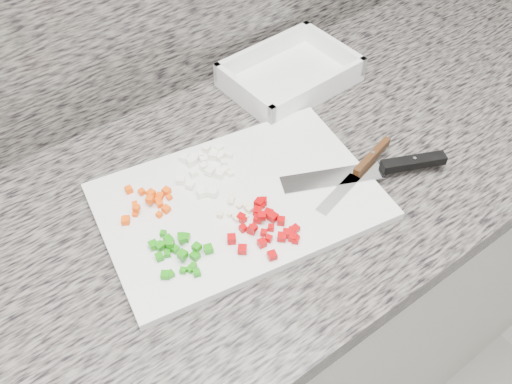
% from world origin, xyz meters
% --- Properties ---
extents(cabinet, '(3.92, 0.62, 0.86)m').
position_xyz_m(cabinet, '(0.00, 1.44, 0.43)').
color(cabinet, silver).
rests_on(cabinet, ground).
extents(countertop, '(3.96, 0.64, 0.04)m').
position_xyz_m(countertop, '(0.00, 1.44, 0.88)').
color(countertop, '#625D56').
rests_on(countertop, cabinet).
extents(cutting_board, '(0.49, 0.37, 0.01)m').
position_xyz_m(cutting_board, '(0.11, 1.41, 0.91)').
color(cutting_board, white).
rests_on(cutting_board, countertop).
extents(carrot_pile, '(0.10, 0.09, 0.02)m').
position_xyz_m(carrot_pile, '(-0.02, 1.49, 0.92)').
color(carrot_pile, '#F84B05').
rests_on(carrot_pile, cutting_board).
extents(onion_pile, '(0.12, 0.12, 0.01)m').
position_xyz_m(onion_pile, '(0.10, 1.50, 0.92)').
color(onion_pile, white).
rests_on(onion_pile, cutting_board).
extents(green_pepper_pile, '(0.09, 0.11, 0.02)m').
position_xyz_m(green_pepper_pile, '(-0.03, 1.38, 0.92)').
color(green_pepper_pile, '#18840C').
rests_on(green_pepper_pile, cutting_board).
extents(red_pepper_pile, '(0.11, 0.11, 0.02)m').
position_xyz_m(red_pepper_pile, '(0.11, 1.34, 0.92)').
color(red_pepper_pile, '#B00206').
rests_on(red_pepper_pile, cutting_board).
extents(garlic_pile, '(0.06, 0.06, 0.01)m').
position_xyz_m(garlic_pile, '(0.09, 1.39, 0.92)').
color(garlic_pile, beige).
rests_on(garlic_pile, cutting_board).
extents(chef_knife, '(0.28, 0.15, 0.02)m').
position_xyz_m(chef_knife, '(0.35, 1.31, 0.92)').
color(chef_knife, silver).
rests_on(chef_knife, cutting_board).
extents(paring_knife, '(0.21, 0.07, 0.02)m').
position_xyz_m(paring_knife, '(0.32, 1.34, 0.92)').
color(paring_knife, silver).
rests_on(paring_knife, cutting_board).
extents(tray, '(0.26, 0.19, 0.05)m').
position_xyz_m(tray, '(0.39, 1.62, 0.92)').
color(tray, white).
rests_on(tray, countertop).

